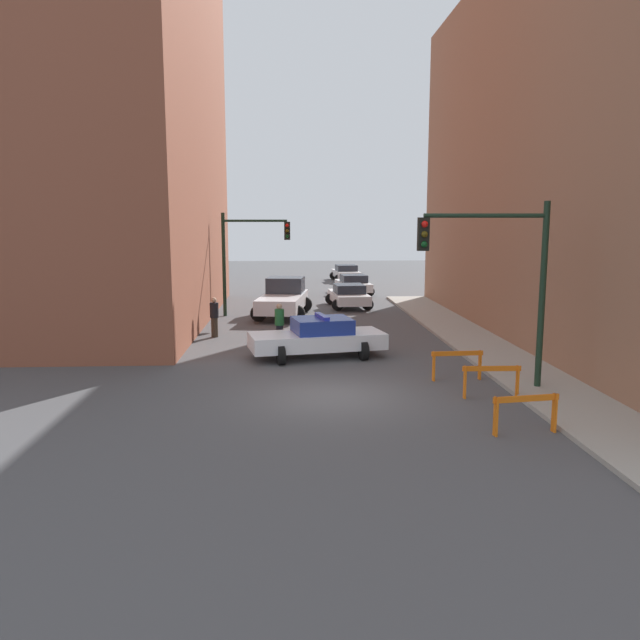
{
  "coord_description": "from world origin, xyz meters",
  "views": [
    {
      "loc": [
        -1.21,
        -16.57,
        4.76
      ],
      "look_at": [
        0.01,
        6.66,
        1.08
      ],
      "focal_mm": 35.0,
      "sensor_mm": 36.0,
      "label": 1
    }
  ],
  "objects_px": {
    "traffic_light_far": "(246,249)",
    "white_truck": "(283,298)",
    "traffic_light_near": "(502,267)",
    "barrier_back": "(457,360)",
    "barrier_mid": "(491,376)",
    "parked_car_near": "(349,295)",
    "parked_car_mid": "(353,284)",
    "pedestrian_corner": "(214,317)",
    "barrier_front": "(526,408)",
    "pedestrian_crossing": "(279,324)",
    "parked_car_far": "(346,273)",
    "police_car": "(318,337)"
  },
  "relations": [
    {
      "from": "white_truck",
      "to": "barrier_mid",
      "type": "height_order",
      "value": "white_truck"
    },
    {
      "from": "parked_car_near",
      "to": "parked_car_far",
      "type": "xyz_separation_m",
      "value": [
        1.32,
        15.73,
        0.0
      ]
    },
    {
      "from": "white_truck",
      "to": "barrier_front",
      "type": "relative_size",
      "value": 3.54
    },
    {
      "from": "white_truck",
      "to": "parked_car_near",
      "type": "distance_m",
      "value": 4.69
    },
    {
      "from": "traffic_light_far",
      "to": "parked_car_far",
      "type": "xyz_separation_m",
      "value": [
        6.84,
        18.62,
        -2.72
      ]
    },
    {
      "from": "traffic_light_near",
      "to": "barrier_back",
      "type": "height_order",
      "value": "traffic_light_near"
    },
    {
      "from": "traffic_light_near",
      "to": "barrier_front",
      "type": "relative_size",
      "value": 3.27
    },
    {
      "from": "barrier_front",
      "to": "police_car",
      "type": "bearing_deg",
      "value": 117.13
    },
    {
      "from": "barrier_back",
      "to": "barrier_mid",
      "type": "bearing_deg",
      "value": -78.52
    },
    {
      "from": "parked_car_near",
      "to": "parked_car_mid",
      "type": "distance_m",
      "value": 6.38
    },
    {
      "from": "traffic_light_far",
      "to": "barrier_front",
      "type": "bearing_deg",
      "value": -67.96
    },
    {
      "from": "traffic_light_far",
      "to": "police_car",
      "type": "height_order",
      "value": "traffic_light_far"
    },
    {
      "from": "pedestrian_corner",
      "to": "traffic_light_near",
      "type": "bearing_deg",
      "value": 68.62
    },
    {
      "from": "traffic_light_near",
      "to": "barrier_front",
      "type": "xyz_separation_m",
      "value": [
        -0.6,
        -3.65,
        -2.91
      ]
    },
    {
      "from": "traffic_light_near",
      "to": "white_truck",
      "type": "bearing_deg",
      "value": 112.77
    },
    {
      "from": "pedestrian_corner",
      "to": "barrier_front",
      "type": "height_order",
      "value": "pedestrian_corner"
    },
    {
      "from": "barrier_front",
      "to": "barrier_back",
      "type": "distance_m",
      "value": 4.88
    },
    {
      "from": "barrier_mid",
      "to": "parked_car_near",
      "type": "bearing_deg",
      "value": 96.47
    },
    {
      "from": "barrier_front",
      "to": "barrier_mid",
      "type": "distance_m",
      "value": 2.89
    },
    {
      "from": "parked_car_near",
      "to": "parked_car_far",
      "type": "relative_size",
      "value": 1.0
    },
    {
      "from": "traffic_light_near",
      "to": "parked_car_far",
      "type": "height_order",
      "value": "traffic_light_near"
    },
    {
      "from": "parked_car_far",
      "to": "barrier_front",
      "type": "distance_m",
      "value": 36.99
    },
    {
      "from": "police_car",
      "to": "barrier_mid",
      "type": "height_order",
      "value": "police_car"
    },
    {
      "from": "traffic_light_near",
      "to": "parked_car_mid",
      "type": "bearing_deg",
      "value": 93.81
    },
    {
      "from": "barrier_back",
      "to": "parked_car_far",
      "type": "bearing_deg",
      "value": 90.65
    },
    {
      "from": "pedestrian_crossing",
      "to": "barrier_mid",
      "type": "height_order",
      "value": "pedestrian_crossing"
    },
    {
      "from": "traffic_light_far",
      "to": "parked_car_mid",
      "type": "xyz_separation_m",
      "value": [
        6.44,
        9.2,
        -2.72
      ]
    },
    {
      "from": "parked_car_mid",
      "to": "barrier_mid",
      "type": "xyz_separation_m",
      "value": [
        1.16,
        -24.68,
        -0.06
      ]
    },
    {
      "from": "parked_car_far",
      "to": "barrier_front",
      "type": "height_order",
      "value": "parked_car_far"
    },
    {
      "from": "traffic_light_near",
      "to": "pedestrian_corner",
      "type": "relative_size",
      "value": 3.13
    },
    {
      "from": "traffic_light_far",
      "to": "white_truck",
      "type": "height_order",
      "value": "traffic_light_far"
    },
    {
      "from": "parked_car_mid",
      "to": "barrier_back",
      "type": "xyz_separation_m",
      "value": [
        0.76,
        -22.69,
        -0.06
      ]
    },
    {
      "from": "traffic_light_far",
      "to": "parked_car_mid",
      "type": "distance_m",
      "value": 11.55
    },
    {
      "from": "traffic_light_near",
      "to": "barrier_back",
      "type": "xyz_separation_m",
      "value": [
        -0.83,
        1.23,
        -2.91
      ]
    },
    {
      "from": "police_car",
      "to": "barrier_back",
      "type": "height_order",
      "value": "police_car"
    },
    {
      "from": "pedestrian_crossing",
      "to": "barrier_back",
      "type": "relative_size",
      "value": 1.04
    },
    {
      "from": "traffic_light_far",
      "to": "barrier_back",
      "type": "xyz_separation_m",
      "value": [
        7.2,
        -13.5,
        -2.78
      ]
    },
    {
      "from": "white_truck",
      "to": "pedestrian_corner",
      "type": "distance_m",
      "value": 6.47
    },
    {
      "from": "parked_car_far",
      "to": "traffic_light_near",
      "type": "bearing_deg",
      "value": -92.02
    },
    {
      "from": "police_car",
      "to": "barrier_front",
      "type": "distance_m",
      "value": 9.37
    },
    {
      "from": "police_car",
      "to": "barrier_back",
      "type": "distance_m",
      "value": 5.32
    },
    {
      "from": "traffic_light_far",
      "to": "barrier_front",
      "type": "distance_m",
      "value": 20.01
    },
    {
      "from": "barrier_mid",
      "to": "pedestrian_crossing",
      "type": "bearing_deg",
      "value": 127.72
    },
    {
      "from": "white_truck",
      "to": "barrier_back",
      "type": "bearing_deg",
      "value": -60.41
    },
    {
      "from": "pedestrian_corner",
      "to": "pedestrian_crossing",
      "type": "bearing_deg",
      "value": 76.15
    },
    {
      "from": "parked_car_far",
      "to": "pedestrian_corner",
      "type": "xyz_separation_m",
      "value": [
        -7.79,
        -24.51,
        0.19
      ]
    },
    {
      "from": "barrier_mid",
      "to": "barrier_back",
      "type": "relative_size",
      "value": 1.0
    },
    {
      "from": "parked_car_near",
      "to": "barrier_mid",
      "type": "height_order",
      "value": "parked_car_near"
    },
    {
      "from": "white_truck",
      "to": "barrier_front",
      "type": "xyz_separation_m",
      "value": [
        5.55,
        -18.29,
        -0.29
      ]
    },
    {
      "from": "traffic_light_near",
      "to": "barrier_back",
      "type": "bearing_deg",
      "value": 124.25
    }
  ]
}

